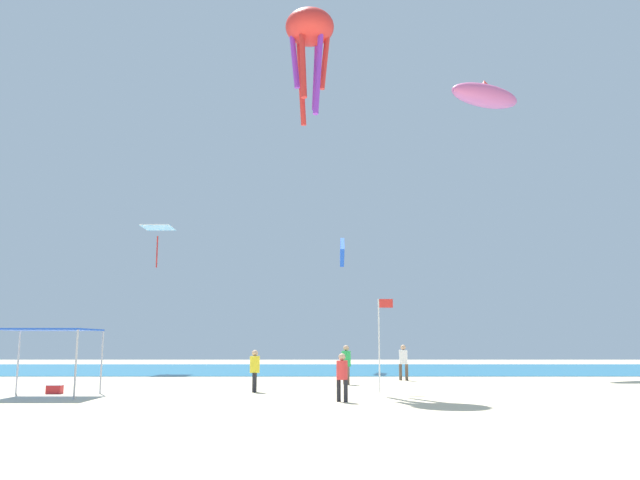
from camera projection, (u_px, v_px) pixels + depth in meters
name	position (u px, v px, depth m)	size (l,w,h in m)	color
ground	(267.00, 417.00, 17.44)	(110.00, 110.00, 0.10)	beige
ocean_strip	(300.00, 369.00, 46.73)	(110.00, 20.33, 0.03)	#1E6B93
canopy_tent	(47.00, 332.00, 23.70)	(3.34, 2.72, 2.47)	#B2B2B7
person_near_tent	(345.00, 361.00, 30.13)	(0.44, 0.46, 1.83)	brown
person_leftmost	(341.00, 373.00, 21.35)	(0.38, 0.38, 1.60)	black
person_central	(403.00, 359.00, 33.36)	(0.47, 0.44, 1.84)	brown
person_rightmost	(254.00, 367.00, 25.54)	(0.40, 0.44, 1.66)	black
banner_flag	(380.00, 336.00, 25.48)	(0.61, 0.06, 3.70)	silver
cooler_box	(54.00, 389.00, 24.55)	(0.57, 0.37, 0.35)	red
kite_inflatable_pink	(484.00, 96.00, 44.97)	(5.84, 3.93, 2.07)	pink
kite_parafoil_blue	(341.00, 252.00, 44.41)	(0.42, 4.16, 2.52)	blue
kite_diamond_white	(157.00, 230.00, 44.13)	(2.11, 2.11, 2.84)	white
kite_octopus_red	(309.00, 33.00, 31.34)	(2.60, 2.60, 5.67)	red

